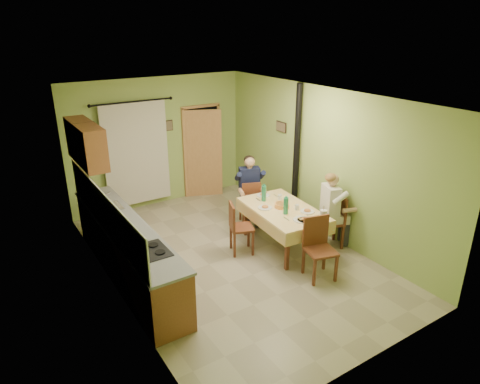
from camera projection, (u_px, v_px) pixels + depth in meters
floor at (231, 257)px, 7.53m from camera, size 4.00×6.00×0.01m
room_shell at (230, 158)px, 6.85m from camera, size 4.04×6.04×2.82m
kitchen_run at (127, 250)px, 6.80m from camera, size 0.64×3.64×1.56m
upper_cabinets at (86, 143)px, 7.21m from camera, size 0.35×1.40×0.70m
curtain at (136, 153)px, 9.04m from camera, size 1.70×0.07×2.22m
doorway at (203, 152)px, 9.91m from camera, size 0.96×0.37×2.15m
dining_table at (282, 227)px, 7.76m from camera, size 1.16×1.78×0.76m
tableware at (287, 207)px, 7.52m from camera, size 0.78×1.68×0.33m
chair_far at (250, 210)px, 8.71m from camera, size 0.49×0.49×0.93m
chair_near at (319, 261)px, 6.85m from camera, size 0.54×0.54×1.00m
chair_right at (330, 231)px, 7.82m from camera, size 0.53×0.53×0.98m
chair_left at (241, 237)px, 7.60m from camera, size 0.50×0.50×0.94m
man_far at (250, 183)px, 8.50m from camera, size 0.65×0.59×1.39m
man_right at (332, 202)px, 7.60m from camera, size 0.58×0.65×1.39m
stove_flue at (295, 173)px, 8.57m from camera, size 0.24×0.24×2.80m
picture_back at (169, 126)px, 9.32m from camera, size 0.19×0.03×0.23m
picture_right at (281, 127)px, 8.77m from camera, size 0.03×0.31×0.21m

